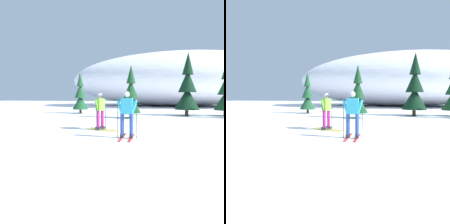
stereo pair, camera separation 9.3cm
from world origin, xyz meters
TOP-DOWN VIEW (x-y plane):
  - ground_plane at (0.00, 0.00)m, footprint 120.00×120.00m
  - skier_lime_jacket at (-2.07, 0.87)m, footprint 1.75×1.04m
  - skier_cyan_jacket at (-0.46, -0.83)m, footprint 0.83×1.64m
  - pine_tree_far_left at (-6.88, 9.81)m, footprint 1.53×1.53m
  - pine_tree_center_left at (-1.46, 6.62)m, footprint 1.54×1.54m
  - pine_tree_center at (2.85, 9.57)m, footprint 2.05×2.05m
  - snow_ridge_background at (2.70, 28.69)m, footprint 36.37×21.92m

SIDE VIEW (x-z plane):
  - ground_plane at x=0.00m, z-range 0.00..0.00m
  - skier_lime_jacket at x=-2.07m, z-range 0.04..1.83m
  - skier_cyan_jacket at x=-0.46m, z-range 0.06..1.88m
  - pine_tree_far_left at x=-6.88m, z-range -0.32..3.64m
  - pine_tree_center_left at x=-1.46m, z-range -0.33..3.66m
  - pine_tree_center at x=2.85m, z-range -0.43..4.87m
  - snow_ridge_background at x=2.70m, z-range 0.00..8.99m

